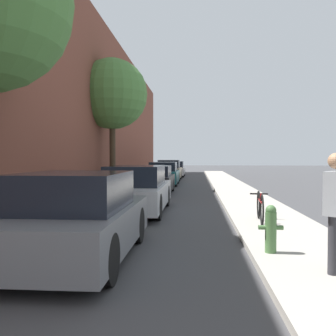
{
  "coord_description": "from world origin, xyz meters",
  "views": [
    {
      "loc": [
        1.01,
        0.27,
        1.68
      ],
      "look_at": [
        0.17,
        11.05,
        1.36
      ],
      "focal_mm": 39.42,
      "sensor_mm": 36.0,
      "label": 1
    }
  ],
  "objects_px": {
    "street_tree_far": "(112,94)",
    "parked_car_silver": "(137,190)",
    "parked_car_black": "(153,180)",
    "fire_hydrant": "(271,228)",
    "bicycle": "(260,207)",
    "parked_car_grey": "(76,218)",
    "parked_car_champagne": "(169,171)",
    "parked_car_teal": "(164,174)",
    "parked_car_white": "(175,169)",
    "pedestrian": "(336,205)"
  },
  "relations": [
    {
      "from": "parked_car_silver",
      "to": "fire_hydrant",
      "type": "xyz_separation_m",
      "value": [
        3.02,
        -4.98,
        -0.16
      ]
    },
    {
      "from": "parked_car_white",
      "to": "fire_hydrant",
      "type": "relative_size",
      "value": 5.13
    },
    {
      "from": "fire_hydrant",
      "to": "parked_car_white",
      "type": "bearing_deg",
      "value": 96.87
    },
    {
      "from": "parked_car_silver",
      "to": "parked_car_white",
      "type": "distance_m",
      "value": 20.7
    },
    {
      "from": "pedestrian",
      "to": "bicycle",
      "type": "bearing_deg",
      "value": -136.05
    },
    {
      "from": "parked_car_teal",
      "to": "pedestrian",
      "type": "distance_m",
      "value": 17.4
    },
    {
      "from": "fire_hydrant",
      "to": "parked_car_silver",
      "type": "bearing_deg",
      "value": 121.21
    },
    {
      "from": "street_tree_far",
      "to": "pedestrian",
      "type": "xyz_separation_m",
      "value": [
        6.1,
        -13.3,
        -3.8
      ]
    },
    {
      "from": "parked_car_black",
      "to": "pedestrian",
      "type": "height_order",
      "value": "pedestrian"
    },
    {
      "from": "parked_car_black",
      "to": "parked_car_champagne",
      "type": "bearing_deg",
      "value": 90.01
    },
    {
      "from": "parked_car_grey",
      "to": "parked_car_teal",
      "type": "xyz_separation_m",
      "value": [
        -0.01,
        16.17,
        -0.02
      ]
    },
    {
      "from": "bicycle",
      "to": "parked_car_teal",
      "type": "bearing_deg",
      "value": 110.18
    },
    {
      "from": "street_tree_far",
      "to": "bicycle",
      "type": "distance_m",
      "value": 11.86
    },
    {
      "from": "parked_car_champagne",
      "to": "pedestrian",
      "type": "distance_m",
      "value": 22.06
    },
    {
      "from": "parked_car_silver",
      "to": "parked_car_black",
      "type": "relative_size",
      "value": 1.15
    },
    {
      "from": "parked_car_black",
      "to": "fire_hydrant",
      "type": "xyz_separation_m",
      "value": [
        3.19,
        -10.73,
        -0.1
      ]
    },
    {
      "from": "parked_car_silver",
      "to": "parked_car_teal",
      "type": "xyz_separation_m",
      "value": [
        -0.16,
        10.97,
        -0.02
      ]
    },
    {
      "from": "street_tree_far",
      "to": "parked_car_champagne",
      "type": "bearing_deg",
      "value": 74.98
    },
    {
      "from": "parked_car_silver",
      "to": "street_tree_far",
      "type": "height_order",
      "value": "street_tree_far"
    },
    {
      "from": "parked_car_champagne",
      "to": "fire_hydrant",
      "type": "height_order",
      "value": "parked_car_champagne"
    },
    {
      "from": "parked_car_silver",
      "to": "parked_car_black",
      "type": "height_order",
      "value": "parked_car_silver"
    },
    {
      "from": "parked_car_teal",
      "to": "parked_car_white",
      "type": "xyz_separation_m",
      "value": [
        0.09,
        9.73,
        -0.03
      ]
    },
    {
      "from": "street_tree_far",
      "to": "pedestrian",
      "type": "relative_size",
      "value": 4.03
    },
    {
      "from": "fire_hydrant",
      "to": "pedestrian",
      "type": "relative_size",
      "value": 0.48
    },
    {
      "from": "parked_car_silver",
      "to": "parked_car_black",
      "type": "xyz_separation_m",
      "value": [
        -0.17,
        5.75,
        -0.06
      ]
    },
    {
      "from": "parked_car_teal",
      "to": "bicycle",
      "type": "height_order",
      "value": "parked_car_teal"
    },
    {
      "from": "parked_car_grey",
      "to": "parked_car_champagne",
      "type": "relative_size",
      "value": 0.99
    },
    {
      "from": "parked_car_grey",
      "to": "street_tree_far",
      "type": "height_order",
      "value": "street_tree_far"
    },
    {
      "from": "parked_car_teal",
      "to": "parked_car_grey",
      "type": "bearing_deg",
      "value": -89.98
    },
    {
      "from": "parked_car_silver",
      "to": "fire_hydrant",
      "type": "relative_size",
      "value": 5.85
    },
    {
      "from": "parked_car_grey",
      "to": "pedestrian",
      "type": "relative_size",
      "value": 2.42
    },
    {
      "from": "parked_car_black",
      "to": "pedestrian",
      "type": "bearing_deg",
      "value": -71.92
    },
    {
      "from": "fire_hydrant",
      "to": "parked_car_grey",
      "type": "bearing_deg",
      "value": -176.11
    },
    {
      "from": "parked_car_white",
      "to": "street_tree_far",
      "type": "relative_size",
      "value": 0.61
    },
    {
      "from": "parked_car_silver",
      "to": "street_tree_far",
      "type": "xyz_separation_m",
      "value": [
        -2.43,
        7.3,
        4.17
      ]
    },
    {
      "from": "parked_car_teal",
      "to": "parked_car_white",
      "type": "bearing_deg",
      "value": 89.48
    },
    {
      "from": "parked_car_grey",
      "to": "parked_car_white",
      "type": "bearing_deg",
      "value": 89.82
    },
    {
      "from": "parked_car_black",
      "to": "pedestrian",
      "type": "relative_size",
      "value": 2.45
    },
    {
      "from": "parked_car_champagne",
      "to": "parked_car_white",
      "type": "relative_size",
      "value": 1.0
    },
    {
      "from": "parked_car_grey",
      "to": "bicycle",
      "type": "height_order",
      "value": "parked_car_grey"
    },
    {
      "from": "parked_car_champagne",
      "to": "pedestrian",
      "type": "bearing_deg",
      "value": -79.98
    },
    {
      "from": "bicycle",
      "to": "parked_car_black",
      "type": "bearing_deg",
      "value": 119.27
    },
    {
      "from": "parked_car_silver",
      "to": "parked_car_teal",
      "type": "bearing_deg",
      "value": 90.85
    },
    {
      "from": "parked_car_grey",
      "to": "parked_car_teal",
      "type": "height_order",
      "value": "parked_car_grey"
    },
    {
      "from": "parked_car_silver",
      "to": "parked_car_black",
      "type": "bearing_deg",
      "value": 91.7
    },
    {
      "from": "parked_car_black",
      "to": "parked_car_teal",
      "type": "distance_m",
      "value": 5.22
    },
    {
      "from": "parked_car_champagne",
      "to": "street_tree_far",
      "type": "height_order",
      "value": "street_tree_far"
    },
    {
      "from": "fire_hydrant",
      "to": "bicycle",
      "type": "relative_size",
      "value": 0.45
    },
    {
      "from": "street_tree_far",
      "to": "pedestrian",
      "type": "bearing_deg",
      "value": -65.38
    },
    {
      "from": "street_tree_far",
      "to": "parked_car_silver",
      "type": "bearing_deg",
      "value": -71.6
    }
  ]
}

